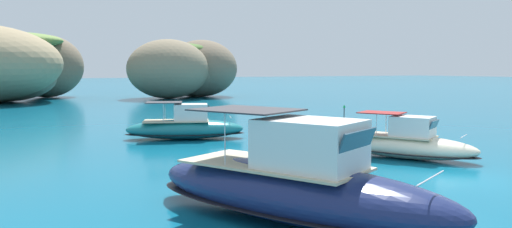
{
  "coord_description": "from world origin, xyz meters",
  "views": [
    {
      "loc": [
        -14.41,
        -12.33,
        3.91
      ],
      "look_at": [
        -1.12,
        13.76,
        1.23
      ],
      "focal_mm": 35.0,
      "sensor_mm": 36.0,
      "label": 1
    }
  ],
  "objects_px": {
    "islet_small": "(188,68)",
    "motorboat_cream": "(405,144)",
    "channel_buoy": "(344,122)",
    "motorboat_navy": "(296,187)",
    "motorboat_teal": "(186,127)"
  },
  "relations": [
    {
      "from": "islet_small",
      "to": "motorboat_cream",
      "type": "bearing_deg",
      "value": -98.36
    },
    {
      "from": "islet_small",
      "to": "channel_buoy",
      "type": "xyz_separation_m",
      "value": [
        -2.27,
        -37.98,
        -3.6
      ]
    },
    {
      "from": "channel_buoy",
      "to": "motorboat_navy",
      "type": "bearing_deg",
      "value": -130.22
    },
    {
      "from": "motorboat_teal",
      "to": "channel_buoy",
      "type": "distance_m",
      "value": 11.55
    },
    {
      "from": "motorboat_cream",
      "to": "motorboat_navy",
      "type": "bearing_deg",
      "value": -148.47
    },
    {
      "from": "islet_small",
      "to": "motorboat_cream",
      "type": "xyz_separation_m",
      "value": [
        -7.19,
        -48.91,
        -3.31
      ]
    },
    {
      "from": "motorboat_teal",
      "to": "channel_buoy",
      "type": "relative_size",
      "value": 4.65
    },
    {
      "from": "motorboat_teal",
      "to": "motorboat_navy",
      "type": "bearing_deg",
      "value": -98.73
    },
    {
      "from": "motorboat_cream",
      "to": "channel_buoy",
      "type": "relative_size",
      "value": 4.3
    },
    {
      "from": "motorboat_navy",
      "to": "channel_buoy",
      "type": "height_order",
      "value": "motorboat_navy"
    },
    {
      "from": "islet_small",
      "to": "channel_buoy",
      "type": "bearing_deg",
      "value": -93.41
    },
    {
      "from": "motorboat_navy",
      "to": "motorboat_cream",
      "type": "height_order",
      "value": "motorboat_navy"
    },
    {
      "from": "motorboat_navy",
      "to": "islet_small",
      "type": "bearing_deg",
      "value": 73.45
    },
    {
      "from": "islet_small",
      "to": "motorboat_navy",
      "type": "distance_m",
      "value": 56.85
    },
    {
      "from": "motorboat_navy",
      "to": "channel_buoy",
      "type": "distance_m",
      "value": 21.53
    }
  ]
}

